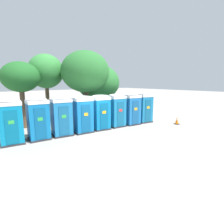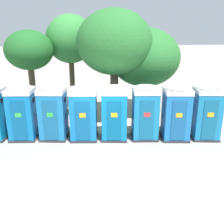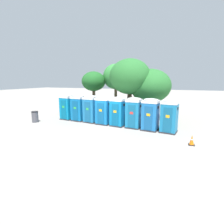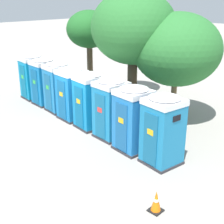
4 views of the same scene
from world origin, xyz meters
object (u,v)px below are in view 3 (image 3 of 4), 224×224
(portapotty_0, at_px, (67,107))
(portapotty_5, at_px, (134,113))
(street_tree_2, at_px, (130,77))
(trash_can, at_px, (35,117))
(portapotty_2, at_px, (91,109))
(portapotty_6, at_px, (150,114))
(street_tree_1, at_px, (94,82))
(traffic_cone, at_px, (192,140))
(street_tree_3, at_px, (150,86))
(portapotty_1, at_px, (79,108))
(portapotty_7, at_px, (169,116))
(portapotty_3, at_px, (104,110))
(portapotty_4, at_px, (118,111))
(street_tree_0, at_px, (116,77))

(portapotty_0, bearing_deg, portapotty_5, -6.01)
(street_tree_2, height_order, trash_can, street_tree_2)
(portapotty_2, relative_size, portapotty_6, 1.00)
(street_tree_1, bearing_deg, portapotty_6, -30.79)
(portapotty_6, xyz_separation_m, traffic_cone, (2.92, -2.40, -0.97))
(street_tree_3, height_order, traffic_cone, street_tree_3)
(portapotty_1, distance_m, trash_can, 4.17)
(portapotty_5, distance_m, portapotty_7, 2.84)
(street_tree_2, bearing_deg, portapotty_1, -155.70)
(portapotty_0, height_order, trash_can, portapotty_0)
(portapotty_7, bearing_deg, portapotty_3, 174.27)
(portapotty_4, relative_size, street_tree_3, 0.51)
(portapotty_7, bearing_deg, trash_can, -174.58)
(portapotty_3, relative_size, street_tree_3, 0.51)
(portapotty_0, height_order, portapotty_3, same)
(portapotty_2, relative_size, portapotty_7, 1.00)
(portapotty_3, height_order, portapotty_6, same)
(portapotty_6, relative_size, street_tree_3, 0.51)
(street_tree_2, bearing_deg, street_tree_3, 24.82)
(portapotty_7, relative_size, street_tree_2, 0.43)
(street_tree_2, xyz_separation_m, traffic_cone, (5.44, -5.28, -3.93))
(portapotty_7, height_order, street_tree_2, street_tree_2)
(trash_can, bearing_deg, portapotty_1, 30.20)
(portapotty_6, xyz_separation_m, street_tree_2, (-2.52, 2.88, 2.96))
(trash_can, bearing_deg, street_tree_3, 26.57)
(street_tree_0, distance_m, traffic_cone, 11.74)
(street_tree_2, bearing_deg, street_tree_0, 132.83)
(portapotty_7, bearing_deg, street_tree_0, 138.79)
(portapotty_5, xyz_separation_m, street_tree_3, (0.73, 3.49, 2.09))
(portapotty_3, bearing_deg, traffic_cone, -21.91)
(portapotty_0, bearing_deg, portapotty_7, -6.22)
(portapotty_7, bearing_deg, portapotty_5, 173.25)
(street_tree_1, relative_size, street_tree_2, 0.82)
(street_tree_0, relative_size, traffic_cone, 9.01)
(portapotty_5, height_order, traffic_cone, portapotty_5)
(street_tree_1, height_order, street_tree_2, street_tree_2)
(portapotty_7, bearing_deg, portapotty_4, 174.06)
(portapotty_4, bearing_deg, street_tree_1, 137.84)
(street_tree_3, relative_size, traffic_cone, 7.84)
(portapotty_5, relative_size, portapotty_7, 1.00)
(portapotty_1, height_order, street_tree_1, street_tree_1)
(portapotty_0, relative_size, portapotty_2, 1.00)
(portapotty_4, xyz_separation_m, portapotty_6, (2.82, -0.35, -0.00))
(street_tree_3, bearing_deg, portapotty_5, -101.79)
(portapotty_0, xyz_separation_m, portapotty_3, (4.24, -0.51, -0.00))
(portapotty_3, distance_m, traffic_cone, 7.78)
(portapotty_0, distance_m, street_tree_1, 4.30)
(portapotty_3, height_order, portapotty_4, same)
(portapotty_1, relative_size, portapotty_5, 1.00)
(portapotty_2, distance_m, portapotty_3, 1.42)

